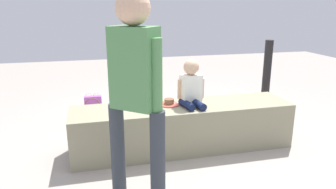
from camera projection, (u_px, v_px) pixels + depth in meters
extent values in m
plane|color=#A2988E|center=(182.00, 147.00, 3.46)|extent=(12.00, 12.00, 0.00)
cube|color=gray|center=(183.00, 127.00, 3.39)|extent=(2.32, 0.55, 0.48)
cylinder|color=#121C42|center=(187.00, 105.00, 3.23)|extent=(0.11, 0.26, 0.08)
cylinder|color=#121C42|center=(198.00, 104.00, 3.24)|extent=(0.11, 0.26, 0.08)
cube|color=white|center=(191.00, 88.00, 3.30)|extent=(0.23, 0.16, 0.28)
sphere|color=#DBAD8C|center=(191.00, 67.00, 3.24)|extent=(0.16, 0.16, 0.16)
cylinder|color=#DBAD8C|center=(180.00, 89.00, 3.30)|extent=(0.05, 0.05, 0.21)
cylinder|color=#DBAD8C|center=(202.00, 88.00, 3.31)|extent=(0.05, 0.05, 0.21)
cylinder|color=#313740|center=(158.00, 160.00, 2.37)|extent=(0.11, 0.11, 0.77)
cylinder|color=#313740|center=(118.00, 150.00, 2.52)|extent=(0.11, 0.11, 0.77)
cube|color=#528E52|center=(135.00, 68.00, 2.26)|extent=(0.38, 0.36, 0.59)
sphere|color=#DBAD8C|center=(133.00, 8.00, 2.14)|extent=(0.25, 0.25, 0.25)
cylinder|color=#528E52|center=(156.00, 78.00, 2.20)|extent=(0.09, 0.09, 0.56)
cylinder|color=#528E52|center=(115.00, 73.00, 2.35)|extent=(0.09, 0.09, 0.56)
cylinder|color=#E0594C|center=(169.00, 104.00, 3.34)|extent=(0.22, 0.22, 0.01)
cylinder|color=#856345|center=(169.00, 102.00, 3.34)|extent=(0.10, 0.10, 0.04)
cylinder|color=brown|center=(169.00, 99.00, 3.33)|extent=(0.10, 0.10, 0.01)
cube|color=silver|center=(175.00, 103.00, 3.35)|extent=(0.11, 0.04, 0.00)
cube|color=#B259BF|center=(93.00, 105.00, 4.46)|extent=(0.24, 0.08, 0.27)
torus|color=white|center=(89.00, 96.00, 4.41)|extent=(0.09, 0.01, 0.09)
torus|color=white|center=(96.00, 96.00, 4.43)|extent=(0.09, 0.01, 0.09)
cylinder|color=black|center=(263.00, 112.00, 4.53)|extent=(0.36, 0.36, 0.04)
cylinder|color=black|center=(267.00, 76.00, 4.39)|extent=(0.11, 0.11, 1.00)
cylinder|color=silver|center=(164.00, 109.00, 4.41)|extent=(0.07, 0.07, 0.19)
cone|color=silver|center=(164.00, 102.00, 4.38)|extent=(0.06, 0.06, 0.03)
cylinder|color=blue|center=(164.00, 100.00, 4.37)|extent=(0.03, 0.03, 0.02)
cylinder|color=silver|center=(225.00, 103.00, 4.68)|extent=(0.07, 0.07, 0.18)
cone|color=silver|center=(226.00, 97.00, 4.65)|extent=(0.06, 0.06, 0.03)
cylinder|color=white|center=(226.00, 95.00, 4.64)|extent=(0.03, 0.03, 0.02)
cylinder|color=red|center=(147.00, 119.00, 4.16)|extent=(0.08, 0.08, 0.11)
cube|color=white|center=(242.00, 116.00, 4.24)|extent=(0.38, 0.38, 0.13)
cube|color=black|center=(170.00, 117.00, 4.01)|extent=(0.29, 0.11, 0.25)
torus|color=black|center=(170.00, 108.00, 3.98)|extent=(0.21, 0.01, 0.21)
cube|color=brown|center=(93.00, 115.00, 4.10)|extent=(0.27, 0.13, 0.25)
torus|color=brown|center=(92.00, 106.00, 4.06)|extent=(0.20, 0.01, 0.20)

